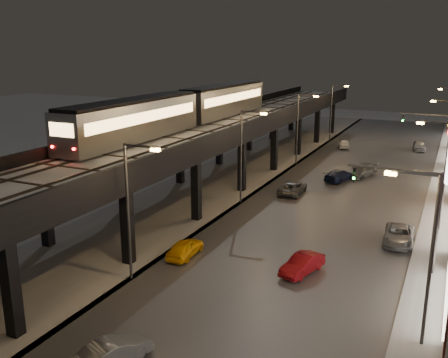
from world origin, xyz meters
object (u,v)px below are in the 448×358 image
at_px(car_onc_dark, 399,236).
at_px(car_onc_white, 361,171).
at_px(car_mid_silver, 293,188).
at_px(car_mid_dark, 339,176).
at_px(subway_train, 186,108).
at_px(car_onc_red, 419,146).
at_px(car_near_white, 113,354).
at_px(car_onc_silver, 302,265).
at_px(car_far_white, 344,144).
at_px(car_taxi, 185,249).

relative_size(car_onc_dark, car_onc_white, 0.95).
distance_m(car_mid_silver, car_mid_dark, 7.70).
distance_m(subway_train, car_onc_red, 38.18).
relative_size(subway_train, car_onc_white, 7.56).
bearing_deg(car_near_white, car_mid_silver, -69.98).
height_order(car_mid_dark, car_onc_white, car_onc_white).
bearing_deg(car_mid_dark, subway_train, 46.64).
height_order(car_onc_silver, car_onc_dark, car_onc_dark).
height_order(car_mid_silver, car_mid_dark, car_mid_dark).
bearing_deg(car_onc_silver, car_onc_white, 108.56).
relative_size(subway_train, car_far_white, 9.81).
height_order(car_near_white, car_onc_red, car_onc_red).
distance_m(car_taxi, car_far_white, 44.74).
height_order(car_far_white, car_onc_silver, car_far_white).
bearing_deg(car_onc_white, car_onc_red, 95.46).
xyz_separation_m(car_mid_dark, car_far_white, (-3.51, 19.20, -0.01)).
distance_m(subway_train, car_mid_silver, 13.89).
xyz_separation_m(subway_train, car_mid_dark, (14.63, 8.58, -7.76)).
distance_m(car_near_white, car_mid_dark, 38.08).
xyz_separation_m(car_near_white, car_far_white, (-1.26, 57.21, -0.00)).
height_order(car_mid_dark, car_far_white, car_mid_dark).
xyz_separation_m(car_near_white, car_onc_red, (8.97, 60.14, 0.06)).
xyz_separation_m(car_near_white, car_onc_silver, (5.26, 13.42, -0.02)).
relative_size(car_near_white, car_onc_dark, 0.84).
bearing_deg(car_mid_dark, car_onc_white, -104.71).
xyz_separation_m(car_mid_silver, car_onc_silver, (6.23, -17.59, -0.03)).
distance_m(car_mid_silver, car_onc_white, 11.36).
bearing_deg(car_onc_dark, car_mid_dark, 113.41).
height_order(car_far_white, car_onc_dark, car_onc_dark).
relative_size(car_far_white, car_onc_dark, 0.81).
relative_size(car_mid_dark, car_onc_red, 1.08).
xyz_separation_m(car_near_white, car_mid_dark, (2.25, 38.01, 0.01)).
distance_m(car_near_white, car_onc_red, 60.81).
bearing_deg(car_mid_silver, subway_train, 5.81).
height_order(car_near_white, car_mid_dark, car_mid_dark).
relative_size(car_mid_silver, car_mid_dark, 1.04).
distance_m(car_far_white, car_onc_silver, 44.27).
xyz_separation_m(car_mid_dark, car_onc_dark, (8.21, -16.40, -0.01)).
bearing_deg(car_onc_white, car_onc_dark, -52.34).
distance_m(car_taxi, car_onc_silver, 8.46).
bearing_deg(car_mid_dark, car_onc_dark, 132.84).
bearing_deg(subway_train, car_mid_silver, 7.88).
xyz_separation_m(car_far_white, car_onc_dark, (11.72, -35.60, 0.00)).
bearing_deg(car_taxi, car_near_white, 101.27).
xyz_separation_m(car_taxi, car_onc_silver, (8.41, 0.91, -0.02)).
bearing_deg(car_far_white, car_onc_silver, 85.42).
distance_m(car_far_white, car_onc_red, 10.64).
bearing_deg(car_mid_silver, car_taxi, 81.21).
distance_m(subway_train, car_onc_silver, 25.07).
relative_size(car_near_white, car_onc_white, 0.80).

